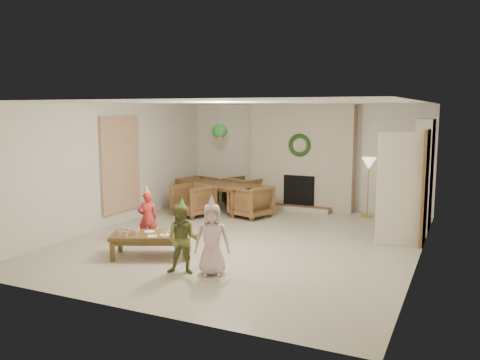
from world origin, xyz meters
The scene contains 56 objects.
floor centered at (0.00, 0.00, 0.00)m, with size 7.00×7.00×0.00m, color #B7B29E.
ceiling centered at (0.00, 0.00, 2.50)m, with size 7.00×7.00×0.00m, color white.
wall_back centered at (0.00, 3.50, 1.25)m, with size 7.00×7.00×0.00m, color silver.
wall_front centered at (0.00, -3.50, 1.25)m, with size 7.00×7.00×0.00m, color silver.
wall_left centered at (-3.00, 0.00, 1.25)m, with size 7.00×7.00×0.00m, color silver.
wall_right centered at (3.00, 0.00, 1.25)m, with size 7.00×7.00×0.00m, color silver.
fireplace_mass centered at (0.00, 3.30, 1.25)m, with size 2.50×0.40×2.50m, color #542116.
fireplace_hearth centered at (0.00, 2.95, 0.06)m, with size 1.60×0.30×0.12m, color #5E2019.
fireplace_firebox centered at (0.00, 3.12, 0.45)m, with size 0.75×0.12×0.75m, color black.
fireplace_wreath centered at (0.00, 3.07, 1.55)m, with size 0.54×0.54×0.10m, color #193714.
floor_lamp_base centered at (1.64, 3.00, 0.01)m, with size 0.25×0.25×0.03m, color gold.
floor_lamp_post centered at (1.64, 3.00, 0.62)m, with size 0.03×0.03×1.20m, color gold.
floor_lamp_shade centered at (1.64, 3.00, 1.20)m, with size 0.32×0.32×0.27m, color beige.
bookshelf_carcass centered at (2.84, 2.30, 1.10)m, with size 0.30×1.00×2.20m, color white.
bookshelf_shelf_a centered at (2.82, 2.30, 0.45)m, with size 0.30×0.92×0.03m, color white.
bookshelf_shelf_b centered at (2.82, 2.30, 0.85)m, with size 0.30×0.92×0.03m, color white.
bookshelf_shelf_c centered at (2.82, 2.30, 1.25)m, with size 0.30×0.92×0.03m, color white.
bookshelf_shelf_d centered at (2.82, 2.30, 1.65)m, with size 0.30×0.92×0.03m, color white.
books_row_lower centered at (2.80, 2.15, 0.59)m, with size 0.20×0.40×0.24m, color maroon.
books_row_mid centered at (2.80, 2.35, 0.99)m, with size 0.20×0.44×0.24m, color navy.
books_row_upper centered at (2.80, 2.20, 1.38)m, with size 0.20×0.36×0.22m, color #A46423.
door_frame centered at (2.96, 1.20, 1.02)m, with size 0.05×0.86×2.04m, color brown.
door_leaf centered at (2.58, 0.82, 1.00)m, with size 0.05×0.80×2.00m, color beige.
curtain_panel centered at (-2.96, 0.20, 1.25)m, with size 0.06×1.20×2.00m, color beige.
dining_table centered at (-1.67, 2.20, 0.33)m, with size 1.85×1.03×0.65m, color brown.
dining_chair_near centered at (-1.94, 1.44, 0.36)m, with size 0.77×0.79×0.72m, color brown.
dining_chair_far centered at (-1.39, 2.97, 0.36)m, with size 0.77×0.79×0.72m, color brown.
dining_chair_left centered at (-2.43, 2.48, 0.36)m, with size 0.77×0.79×0.72m, color brown.
dining_chair_right centered at (-0.71, 1.86, 0.36)m, with size 0.77×0.79×0.72m, color brown.
hanging_plant_cord centered at (-1.30, 1.50, 2.15)m, with size 0.01×0.01×0.70m, color tan.
hanging_plant_pot centered at (-1.30, 1.50, 1.80)m, with size 0.16×0.16×0.12m, color #9B3A32.
hanging_plant_foliage centered at (-1.30, 1.50, 1.92)m, with size 0.32×0.32×0.32m, color #174619.
coffee_table_top centered at (-0.98, -1.57, 0.36)m, with size 1.26×0.63×0.06m, color brown.
coffee_table_apron centered at (-0.98, -1.57, 0.29)m, with size 1.16×0.53×0.08m, color brown.
coffee_leg_fl centered at (-1.39, -2.05, 0.17)m, with size 0.07×0.07×0.33m, color brown.
coffee_leg_fr centered at (-0.35, -1.57, 0.17)m, with size 0.07×0.07×0.33m, color brown.
coffee_leg_bl centered at (-1.60, -1.58, 0.17)m, with size 0.07×0.07×0.33m, color brown.
coffee_leg_br centered at (-0.56, -1.10, 0.17)m, with size 0.07×0.07×0.33m, color brown.
cup_a centered at (-1.35, -1.91, 0.43)m, with size 0.07×0.07×0.09m, color silver.
cup_b centered at (-1.44, -1.73, 0.43)m, with size 0.07×0.07×0.09m, color silver.
cup_c centered at (-1.23, -1.91, 0.43)m, with size 0.07×0.07×0.09m, color silver.
cup_d centered at (-1.31, -1.73, 0.43)m, with size 0.07×0.07×0.09m, color silver.
cup_e centered at (-1.14, -1.78, 0.43)m, with size 0.07×0.07×0.09m, color silver.
cup_f centered at (-1.22, -1.60, 0.43)m, with size 0.07×0.07×0.09m, color silver.
plate_a centered at (-1.07, -1.49, 0.39)m, with size 0.17×0.17×0.01m, color white.
plate_b centered at (-0.71, -1.56, 0.39)m, with size 0.17×0.17×0.01m, color white.
plate_c centered at (-0.62, -1.30, 0.39)m, with size 0.17×0.17×0.01m, color white.
food_scoop centered at (-0.71, -1.56, 0.43)m, with size 0.07×0.07×0.07m, color tan.
napkin_left centered at (-0.86, -1.71, 0.39)m, with size 0.15×0.15×0.01m, color #EEB0C4.
napkin_right centered at (-0.74, -1.27, 0.39)m, with size 0.15×0.15×0.01m, color #EEB0C4.
child_red centered at (-1.47, -0.98, 0.47)m, with size 0.35×0.23×0.95m, color #B32726.
party_hat_red centered at (-1.47, -0.98, 0.99)m, with size 0.13×0.13×0.18m, color #DDDA49.
child_plaid centered at (-0.07, -2.08, 0.51)m, with size 0.49×0.38×1.01m, color brown.
party_hat_plaid centered at (-0.07, -2.08, 1.05)m, with size 0.12×0.12×0.17m, color green.
child_pink centered at (0.34, -1.94, 0.52)m, with size 0.51×0.33×1.05m, color beige.
party_hat_pink centered at (0.34, -1.94, 1.09)m, with size 0.14×0.14×0.19m, color silver.
Camera 1 is at (3.64, -8.09, 2.39)m, focal length 37.19 mm.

